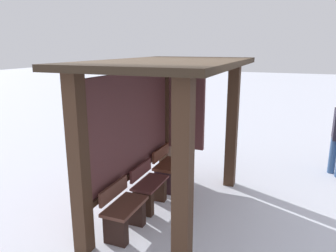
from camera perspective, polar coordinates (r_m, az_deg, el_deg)
name	(u,v)px	position (r m, az deg, el deg)	size (l,w,h in m)	color
ground_plane	(171,211)	(5.24, 0.55, -15.00)	(60.00, 60.00, 0.00)	silver
bus_shelter	(162,104)	(4.82, -1.05, 3.97)	(3.29, 1.90, 2.37)	#3B2618
bench_left_inside	(124,213)	(4.60, -7.92, -15.31)	(0.72, 0.38, 0.72)	brown
bench_center_inside	(149,190)	(5.24, -3.40, -11.40)	(0.72, 0.37, 0.71)	#512827
bench_right_inside	(168,171)	(5.92, 0.04, -8.07)	(0.72, 0.37, 0.75)	#582B1D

